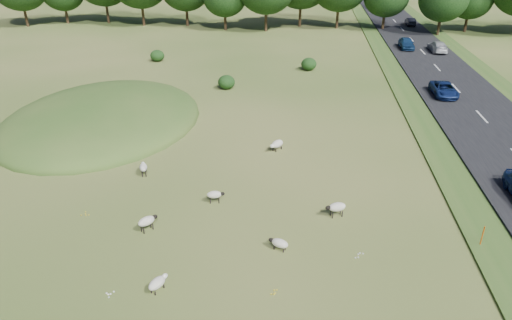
# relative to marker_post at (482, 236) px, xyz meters

# --- Properties ---
(ground) EXTENTS (160.00, 160.00, 0.00)m
(ground) POSITION_rel_marker_post_xyz_m (-14.18, 22.45, -0.60)
(ground) COLOR #34591B
(ground) RESTS_ON ground
(mound) EXTENTS (16.00, 20.00, 4.00)m
(mound) POSITION_rel_marker_post_xyz_m (-26.18, 14.45, -0.60)
(mound) COLOR #33561E
(mound) RESTS_ON ground
(road) EXTENTS (8.00, 150.00, 0.25)m
(road) POSITION_rel_marker_post_xyz_m (5.82, 32.45, -0.47)
(road) COLOR black
(road) RESTS_ON ground
(shrubs) EXTENTS (20.44, 11.82, 1.44)m
(shrubs) POSITION_rel_marker_post_xyz_m (-17.71, 30.46, 0.11)
(shrubs) COLOR black
(shrubs) RESTS_ON ground
(marker_post) EXTENTS (0.06, 0.06, 1.20)m
(marker_post) POSITION_rel_marker_post_xyz_m (0.00, 0.00, 0.00)
(marker_post) COLOR #D8590C
(marker_post) RESTS_ON ground
(sheep_0) EXTENTS (1.11, 0.76, 0.62)m
(sheep_0) POSITION_rel_marker_post_xyz_m (-10.10, -1.45, -0.21)
(sheep_0) COLOR beige
(sheep_0) RESTS_ON ground
(sheep_1) EXTENTS (1.02, 1.12, 0.84)m
(sheep_1) POSITION_rel_marker_post_xyz_m (-17.18, -0.60, -0.01)
(sheep_1) COLOR beige
(sheep_1) RESTS_ON ground
(sheep_2) EXTENTS (1.09, 0.64, 0.76)m
(sheep_2) POSITION_rel_marker_post_xyz_m (-14.16, 2.59, -0.07)
(sheep_2) COLOR beige
(sheep_2) RESTS_ON ground
(sheep_3) EXTENTS (0.78, 1.15, 0.80)m
(sheep_3) POSITION_rel_marker_post_xyz_m (-19.47, 5.43, -0.04)
(sheep_3) COLOR beige
(sheep_3) RESTS_ON ground
(sheep_4) EXTENTS (0.85, 1.16, 0.65)m
(sheep_4) POSITION_rel_marker_post_xyz_m (-15.23, -4.96, -0.19)
(sheep_4) COLOR beige
(sheep_4) RESTS_ON ground
(sheep_5) EXTENTS (1.11, 1.34, 0.77)m
(sheep_5) POSITION_rel_marker_post_xyz_m (-11.09, 10.24, -0.11)
(sheep_5) COLOR beige
(sheep_5) RESTS_ON ground
(sheep_6) EXTENTS (1.26, 0.86, 0.87)m
(sheep_6) POSITION_rel_marker_post_xyz_m (-7.15, 1.91, 0.01)
(sheep_6) COLOR beige
(sheep_6) RESTS_ON ground
(car_0) EXTENTS (2.52, 5.46, 1.52)m
(car_0) POSITION_rel_marker_post_xyz_m (3.92, 82.39, 0.41)
(car_0) COLOR navy
(car_0) RESTS_ON road
(car_1) EXTENTS (1.89, 4.65, 1.35)m
(car_1) POSITION_rel_marker_post_xyz_m (7.72, 42.81, 0.32)
(car_1) COLOR silver
(car_1) RESTS_ON road
(car_2) EXTENTS (2.04, 4.43, 1.23)m
(car_2) POSITION_rel_marker_post_xyz_m (3.92, 23.93, 0.27)
(car_2) COLOR navy
(car_2) RESTS_ON road
(car_4) EXTENTS (2.02, 4.97, 1.44)m
(car_4) POSITION_rel_marker_post_xyz_m (7.72, 86.01, 0.37)
(car_4) COLOR silver
(car_4) RESTS_ON road
(car_6) EXTENTS (1.72, 4.29, 1.46)m
(car_6) POSITION_rel_marker_post_xyz_m (3.92, 44.12, 0.38)
(car_6) COLOR navy
(car_6) RESTS_ON road
(car_7) EXTENTS (1.30, 3.72, 1.23)m
(car_7) POSITION_rel_marker_post_xyz_m (7.72, 62.19, 0.26)
(car_7) COLOR black
(car_7) RESTS_ON road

